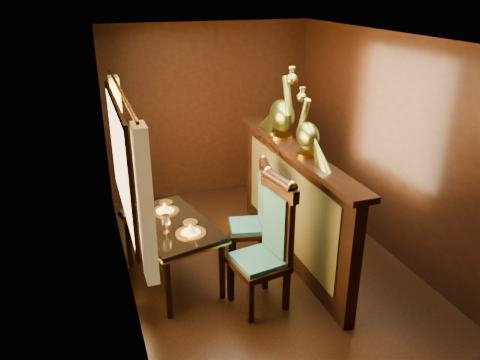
{
  "coord_description": "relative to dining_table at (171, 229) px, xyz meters",
  "views": [
    {
      "loc": [
        -1.78,
        -3.94,
        2.98
      ],
      "look_at": [
        -0.28,
        0.35,
        1.06
      ],
      "focal_mm": 35.0,
      "sensor_mm": 36.0,
      "label": 1
    }
  ],
  "objects": [
    {
      "name": "ground",
      "position": [
        1.05,
        -0.3,
        -0.64
      ],
      "size": [
        5.0,
        5.0,
        0.0
      ],
      "primitive_type": "plane",
      "color": "black",
      "rests_on": "ground"
    },
    {
      "name": "peacock_right",
      "position": [
        1.38,
        0.36,
        1.14
      ],
      "size": [
        0.26,
        0.7,
        0.83
      ],
      "primitive_type": null,
      "color": "#194D2C",
      "rests_on": "partition"
    },
    {
      "name": "chair_left",
      "position": [
        0.84,
        -0.65,
        0.08
      ],
      "size": [
        0.57,
        0.59,
        1.38
      ],
      "rotation": [
        0.0,
        0.0,
        0.16
      ],
      "color": "black",
      "rests_on": "ground"
    },
    {
      "name": "dining_table",
      "position": [
        0.0,
        0.0,
        0.0
      ],
      "size": [
        0.98,
        1.33,
        0.91
      ],
      "rotation": [
        0.0,
        0.0,
        0.23
      ],
      "color": "black",
      "rests_on": "ground"
    },
    {
      "name": "peacock_left",
      "position": [
        1.38,
        -0.26,
        1.06
      ],
      "size": [
        0.21,
        0.57,
        0.67
      ],
      "primitive_type": null,
      "color": "#194D2C",
      "rests_on": "partition"
    },
    {
      "name": "partition",
      "position": [
        1.37,
        0.0,
        0.08
      ],
      "size": [
        0.26,
        2.7,
        1.36
      ],
      "color": "black",
      "rests_on": "ground"
    },
    {
      "name": "room_shell",
      "position": [
        0.97,
        -0.28,
        0.94
      ],
      "size": [
        3.04,
        5.04,
        2.52
      ],
      "color": "black",
      "rests_on": "ground"
    },
    {
      "name": "chair_right",
      "position": [
        1.0,
        0.08,
        0.0
      ],
      "size": [
        0.53,
        0.54,
        1.23
      ],
      "rotation": [
        0.0,
        0.0,
        -0.21
      ],
      "color": "black",
      "rests_on": "ground"
    }
  ]
}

